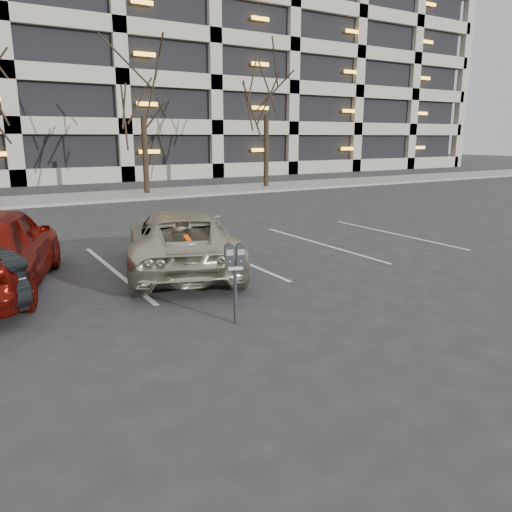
{
  "coord_description": "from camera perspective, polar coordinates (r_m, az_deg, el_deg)",
  "views": [
    {
      "loc": [
        -4.11,
        -8.19,
        2.83
      ],
      "look_at": [
        -0.1,
        -1.46,
        0.96
      ],
      "focal_mm": 35.0,
      "sensor_mm": 36.0,
      "label": 1
    }
  ],
  "objects": [
    {
      "name": "stall_lines",
      "position": [
        11.2,
        -15.81,
        -1.7
      ],
      "size": [
        16.9,
        5.2,
        0.0
      ],
      "color": "silver",
      "rests_on": "ground"
    },
    {
      "name": "sidewalk",
      "position": [
        24.69,
        -21.19,
        6.09
      ],
      "size": [
        80.0,
        4.0,
        0.12
      ],
      "primitive_type": "cube",
      "color": "gray",
      "rests_on": "ground"
    },
    {
      "name": "tree_d",
      "position": [
        28.75,
        1.21,
        20.6
      ],
      "size": [
        3.91,
        3.91,
        8.88
      ],
      "color": "black",
      "rests_on": "ground"
    },
    {
      "name": "ground",
      "position": [
        9.59,
        -4.0,
        -3.77
      ],
      "size": [
        140.0,
        140.0,
        0.0
      ],
      "primitive_type": "plane",
      "color": "#28282B",
      "rests_on": "ground"
    },
    {
      "name": "parking_garage",
      "position": [
        45.47,
        -10.51,
        21.36
      ],
      "size": [
        52.0,
        20.0,
        19.0
      ],
      "color": "black",
      "rests_on": "ground"
    },
    {
      "name": "parking_meter",
      "position": [
        7.57,
        -2.41,
        -0.9
      ],
      "size": [
        0.34,
        0.22,
        1.25
      ],
      "rotation": [
        0.0,
        0.0,
        -0.34
      ],
      "color": "black",
      "rests_on": "ground"
    },
    {
      "name": "suv_silver",
      "position": [
        10.9,
        -8.54,
        1.8
      ],
      "size": [
        3.57,
        5.21,
        1.33
      ],
      "rotation": [
        0.0,
        0.0,
        2.82
      ],
      "color": "beige",
      "rests_on": "ground"
    },
    {
      "name": "tree_c",
      "position": [
        25.72,
        -13.04,
        20.36
      ],
      "size": [
        3.7,
        3.7,
        8.41
      ],
      "color": "black",
      "rests_on": "ground"
    }
  ]
}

